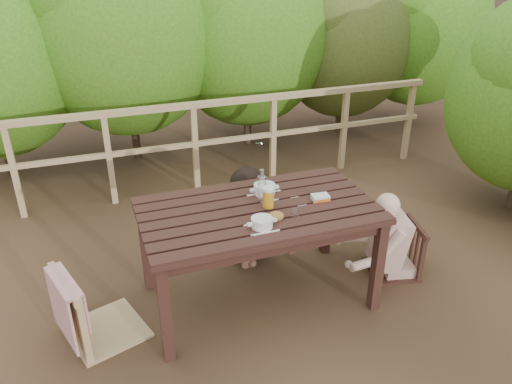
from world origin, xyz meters
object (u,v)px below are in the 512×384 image
object	(u,v)px
tumbler	(295,215)
table	(258,255)
chair_left	(97,272)
woman	(238,183)
chair_far	(239,206)
chair_right	(397,228)
beer_glass	(268,198)
diner_right	(403,208)
bottle	(262,187)
butter_tub	(320,198)
soup_near	(262,223)
bread_roll	(276,216)
soup_far	(264,190)

from	to	relation	value
tumbler	table	bearing A→B (deg)	131.06
chair_left	woman	size ratio (longest dim) A/B	0.81
chair_left	chair_far	xyz separation A→B (m)	(1.24, 0.73, -0.09)
chair_right	tumbler	world-z (taller)	tumbler
table	beer_glass	xyz separation A→B (m)	(0.07, -0.01, 0.48)
chair_right	diner_right	bearing A→B (deg)	102.67
chair_far	diner_right	xyz separation A→B (m)	(1.14, -0.77, 0.17)
table	bottle	world-z (taller)	bottle
diner_right	butter_tub	world-z (taller)	diner_right
chair_far	bottle	world-z (taller)	bottle
woman	soup_near	world-z (taller)	woman
chair_right	butter_tub	distance (m)	0.82
chair_left	tumbler	xyz separation A→B (m)	(1.35, -0.22, 0.30)
bread_roll	diner_right	bearing A→B (deg)	7.41
diner_right	bread_roll	xyz separation A→B (m)	(-1.16, -0.15, 0.22)
chair_far	beer_glass	distance (m)	0.86
soup_far	chair_far	bearing A→B (deg)	94.14
chair_far	soup_near	world-z (taller)	soup_near
table	chair_far	distance (m)	0.73
chair_far	tumbler	xyz separation A→B (m)	(0.11, -0.95, 0.39)
diner_right	bottle	world-z (taller)	diner_right
chair_right	soup_near	distance (m)	1.34
chair_left	soup_near	bearing A→B (deg)	-121.24
soup_far	tumbler	distance (m)	0.42
table	chair_left	world-z (taller)	chair_left
table	chair_right	world-z (taller)	chair_right
diner_right	tumbler	world-z (taller)	diner_right
chair_left	chair_right	size ratio (longest dim) A/B	1.27
chair_left	diner_right	size ratio (longest dim) A/B	0.87
chair_left	chair_right	xyz separation A→B (m)	(2.34, -0.04, -0.11)
chair_far	tumbler	bearing A→B (deg)	-93.21
chair_far	bottle	size ratio (longest dim) A/B	3.15
chair_far	bottle	distance (m)	0.82
tumbler	soup_far	bearing A→B (deg)	99.77
chair_right	soup_far	distance (m)	1.17
chair_right	bottle	bearing A→B (deg)	-83.48
woman	bottle	size ratio (longest dim) A/B	4.75
table	bottle	bearing A→B (deg)	54.94
table	woman	distance (m)	0.79
table	bread_roll	bearing A→B (deg)	-73.90
woman	table	bearing A→B (deg)	73.97
soup_near	beer_glass	size ratio (longest dim) A/B	1.48
soup_far	woman	bearing A→B (deg)	93.99
chair_right	bread_roll	bearing A→B (deg)	-69.72
chair_left	beer_glass	bearing A→B (deg)	-108.23
woman	bottle	bearing A→B (deg)	77.92
bread_roll	butter_tub	distance (m)	0.44
woman	butter_tub	xyz separation A→B (m)	(0.39, -0.79, 0.17)
beer_glass	bottle	xyz separation A→B (m)	(-0.02, 0.09, 0.05)
butter_tub	woman	bearing A→B (deg)	121.05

